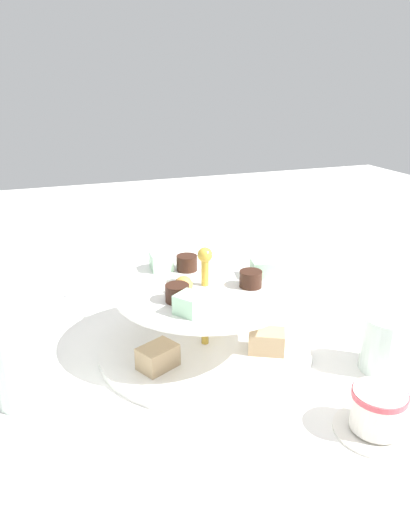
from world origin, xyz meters
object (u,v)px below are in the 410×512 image
(teacup_with_saucer, at_px, (377,412))
(water_glass_tall_right, at_px, (21,348))
(butter_knife_left, at_px, (108,284))
(water_glass_short_left, at_px, (386,344))
(tiered_serving_stand, at_px, (205,320))

(teacup_with_saucer, bearing_deg, water_glass_tall_right, 61.39)
(teacup_with_saucer, bearing_deg, butter_knife_left, 21.96)
(water_glass_tall_right, relative_size, water_glass_short_left, 1.84)
(teacup_with_saucer, xyz_separation_m, butter_knife_left, (0.50, 0.20, -0.02))
(teacup_with_saucer, bearing_deg, water_glass_short_left, -42.64)
(water_glass_short_left, xyz_separation_m, teacup_with_saucer, (-0.10, 0.09, -0.01))
(tiered_serving_stand, xyz_separation_m, water_glass_short_left, (-0.13, -0.20, -0.01))
(teacup_with_saucer, height_order, butter_knife_left, teacup_with_saucer)
(butter_knife_left, bearing_deg, water_glass_tall_right, 45.75)
(tiered_serving_stand, bearing_deg, water_glass_short_left, -122.20)
(water_glass_short_left, bearing_deg, teacup_with_saucer, 137.36)
(water_glass_tall_right, xyz_separation_m, butter_knife_left, (0.31, -0.15, -0.07))
(water_glass_tall_right, distance_m, butter_knife_left, 0.35)
(water_glass_tall_right, bearing_deg, teacup_with_saucer, -118.61)
(tiered_serving_stand, height_order, water_glass_short_left, tiered_serving_stand)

